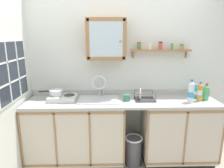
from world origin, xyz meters
TOP-DOWN VIEW (x-y plane):
  - back_wall at (0.00, 0.71)m, footprint 3.29×0.07m
  - lower_cabinet_run at (-0.66, 0.40)m, footprint 1.37×0.58m
  - lower_cabinet_run_right at (0.82, 0.40)m, footprint 1.03×0.58m
  - countertop at (0.00, 0.40)m, footprint 2.65×0.60m
  - backsplash at (0.00, 0.68)m, footprint 2.65×0.02m
  - sink at (-0.33, 0.44)m, footprint 0.55×0.43m
  - hot_plate_stove at (-0.83, 0.43)m, footprint 0.38×0.29m
  - saucepan at (-0.92, 0.45)m, footprint 0.33×0.19m
  - bottle_juice_amber_0 at (1.06, 0.34)m, footprint 0.07×0.07m
  - bottle_water_clear_1 at (0.91, 0.28)m, footprint 0.08×0.08m
  - bottle_soda_green_2 at (1.17, 0.39)m, footprint 0.08×0.08m
  - bottle_detergent_teal_3 at (1.06, 0.47)m, footprint 0.08×0.08m
  - dish_rack at (0.31, 0.42)m, footprint 0.28×0.24m
  - mug at (0.07, 0.39)m, footprint 0.10×0.12m
  - wall_cabinet at (-0.22, 0.56)m, footprint 0.53×0.28m
  - spice_shelf at (0.56, 0.62)m, footprint 0.85×0.14m
  - window at (-1.34, 0.15)m, footprint 0.03×0.76m
  - trash_bin at (0.17, 0.30)m, footprint 0.26×0.26m

SIDE VIEW (x-z plane):
  - trash_bin at x=0.17m, z-range 0.01..0.44m
  - lower_cabinet_run_right at x=0.82m, z-range 0.00..0.92m
  - lower_cabinet_run at x=-0.66m, z-range 0.00..0.92m
  - countertop at x=0.00m, z-range 0.92..0.95m
  - sink at x=-0.33m, z-range 0.73..1.16m
  - dish_rack at x=0.31m, z-range 0.89..1.06m
  - hot_plate_stove at x=-0.83m, z-range 0.95..1.02m
  - backsplash at x=0.00m, z-range 0.95..1.03m
  - mug at x=0.07m, z-range 0.95..1.04m
  - bottle_detergent_teal_3 at x=1.06m, z-range 0.94..1.15m
  - bottle_soda_green_2 at x=1.17m, z-range 0.94..1.18m
  - saucepan at x=-0.92m, z-range 1.02..1.10m
  - bottle_juice_amber_0 at x=1.06m, z-range 0.94..1.21m
  - bottle_water_clear_1 at x=0.91m, z-range 0.93..1.25m
  - back_wall at x=0.00m, z-range 0.01..2.61m
  - window at x=-1.34m, z-range 1.05..1.78m
  - spice_shelf at x=0.56m, z-range 1.52..1.75m
  - wall_cabinet at x=-0.22m, z-range 1.50..2.06m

